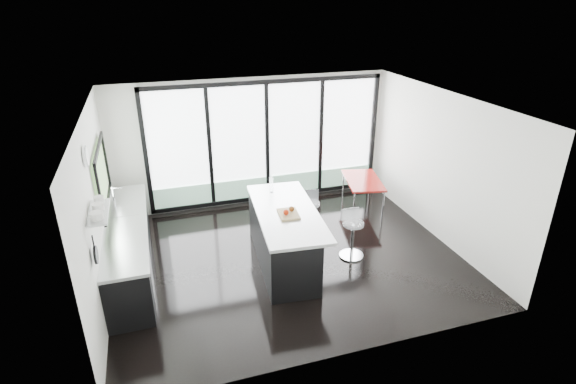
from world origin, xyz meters
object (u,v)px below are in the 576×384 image
object	(u,v)px
red_table	(362,194)
bar_stool_near	(352,239)
island	(282,236)
bar_stool_far	(310,218)

from	to	relation	value
red_table	bar_stool_near	bearing A→B (deg)	-120.96
island	bar_stool_near	size ratio (longest dim) A/B	3.62
island	bar_stool_far	size ratio (longest dim) A/B	3.69
bar_stool_far	bar_stool_near	bearing A→B (deg)	-51.30
island	red_table	bearing A→B (deg)	33.66
island	bar_stool_near	distance (m)	1.27
bar_stool_far	red_table	world-z (taller)	bar_stool_far
island	bar_stool_far	xyz separation A→B (m)	(0.81, 0.78, -0.16)
bar_stool_near	bar_stool_far	size ratio (longest dim) A/B	1.02
bar_stool_near	bar_stool_far	distance (m)	1.11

